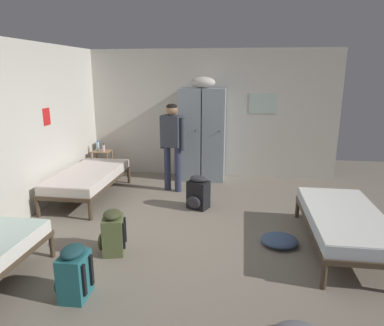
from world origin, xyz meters
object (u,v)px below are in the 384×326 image
at_px(bed_right, 345,220).
at_px(backpack_teal, 74,273).
at_px(water_bottle, 98,146).
at_px(clothes_pile_denim, 279,240).
at_px(lotion_bottle, 104,148).
at_px(bed_left_rear, 89,177).
at_px(backpack_black, 198,193).
at_px(backpack_olive, 112,233).
at_px(shelf_unit, 102,161).
at_px(person_traveler, 172,139).
at_px(locker_bank, 203,133).

bearing_deg(bed_right, backpack_teal, -153.89).
relative_size(water_bottle, clothes_pile_denim, 0.44).
relative_size(lotion_bottle, backpack_teal, 0.31).
height_order(bed_left_rear, water_bottle, water_bottle).
relative_size(backpack_black, clothes_pile_denim, 1.16).
height_order(bed_left_rear, backpack_olive, backpack_olive).
bearing_deg(bed_right, water_bottle, 149.36).
xyz_separation_m(bed_right, backpack_black, (-1.97, 1.07, -0.12)).
height_order(shelf_unit, backpack_black, shelf_unit).
bearing_deg(backpack_olive, person_traveler, 83.46).
xyz_separation_m(locker_bank, backpack_black, (0.12, -1.63, -0.71)).
xyz_separation_m(shelf_unit, bed_right, (4.18, -2.50, 0.04)).
xyz_separation_m(locker_bank, bed_right, (2.08, -2.70, -0.59)).
distance_m(water_bottle, clothes_pile_denim, 4.36).
xyz_separation_m(locker_bank, bed_left_rear, (-1.84, -1.41, -0.59)).
relative_size(lotion_bottle, clothes_pile_denim, 0.35).
distance_m(water_bottle, backpack_black, 2.74).
xyz_separation_m(locker_bank, backpack_teal, (-0.79, -4.11, -0.71)).
relative_size(bed_right, backpack_olive, 3.45).
xyz_separation_m(shelf_unit, bed_left_rear, (0.25, -1.22, 0.04)).
xyz_separation_m(locker_bank, person_traveler, (-0.46, -0.82, 0.01)).
bearing_deg(person_traveler, bed_right, -36.49).
height_order(backpack_olive, clothes_pile_denim, backpack_olive).
relative_size(bed_right, lotion_bottle, 11.31).
bearing_deg(backpack_black, lotion_bottle, 146.92).
bearing_deg(backpack_olive, clothes_pile_denim, 13.14).
relative_size(lotion_bottle, backpack_black, 0.31).
relative_size(person_traveler, clothes_pile_denim, 3.41).
relative_size(locker_bank, shelf_unit, 3.63).
distance_m(shelf_unit, water_bottle, 0.33).
height_order(lotion_bottle, backpack_black, lotion_bottle).
relative_size(locker_bank, water_bottle, 9.83).
relative_size(shelf_unit, water_bottle, 2.71).
height_order(person_traveler, lotion_bottle, person_traveler).
xyz_separation_m(backpack_teal, clothes_pile_denim, (2.10, 1.38, -0.19)).
bearing_deg(backpack_teal, locker_bank, 79.11).
distance_m(shelf_unit, backpack_black, 2.64).
distance_m(locker_bank, bed_right, 3.46).
bearing_deg(backpack_teal, shelf_unit, 108.39).
relative_size(shelf_unit, backpack_olive, 1.04).
bearing_deg(bed_left_rear, backpack_black, -6.38).
height_order(shelf_unit, bed_left_rear, shelf_unit).
distance_m(water_bottle, backpack_olive, 3.38).
xyz_separation_m(bed_left_rear, backpack_teal, (1.05, -2.70, -0.12)).
xyz_separation_m(bed_left_rear, clothes_pile_denim, (3.15, -1.32, -0.32)).
relative_size(bed_left_rear, bed_right, 1.00).
bearing_deg(backpack_black, locker_bank, 94.18).
relative_size(locker_bank, backpack_olive, 3.76).
bearing_deg(backpack_olive, locker_bank, 77.08).
xyz_separation_m(lotion_bottle, backpack_teal, (1.23, -3.87, -0.38)).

